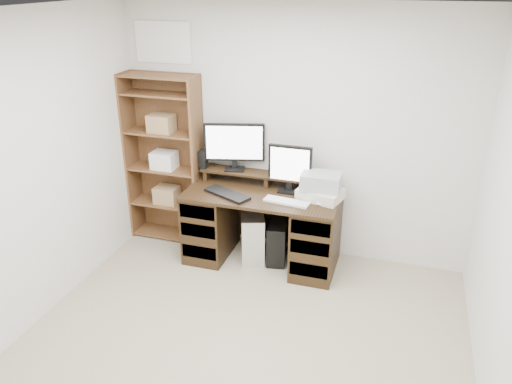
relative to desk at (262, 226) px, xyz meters
The scene contains 14 objects.
room 1.86m from the desk, 82.74° to the right, with size 3.54×4.04×2.54m.
desk is the anchor object (origin of this frame).
riser_shelf 0.50m from the desk, 90.00° to the left, with size 1.40×0.22×0.12m.
monitor_wide 0.87m from the desk, 147.22° to the left, with size 0.59×0.22×0.48m.
monitor_small 0.67m from the desk, 28.88° to the left, with size 0.42×0.16×0.46m.
speaker 0.91m from the desk, 166.04° to the left, with size 0.08×0.08×0.19m, color black.
keyboard_black 0.51m from the desk, 153.25° to the right, with size 0.48×0.16×0.03m, color black.
keyboard_white 0.49m from the desk, 27.89° to the right, with size 0.43×0.13×0.02m, color silver.
mouse 0.70m from the desk, 10.04° to the right, with size 0.08×0.05×0.03m, color silver.
printer 0.69m from the desk, ahead, with size 0.39×0.30×0.10m, color beige.
basket 0.78m from the desk, ahead, with size 0.36×0.26×0.16m, color #9BA1A6.
tower_silver 0.19m from the desk, 155.05° to the left, with size 0.22×0.50×0.50m, color silver.
tower_black 0.24m from the desk, 26.45° to the left, with size 0.25×0.45×0.42m.
bookshelf 1.27m from the desk, 169.42° to the left, with size 0.80×0.30×1.80m.
Camera 1 is at (1.05, -2.60, 2.71)m, focal length 35.00 mm.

